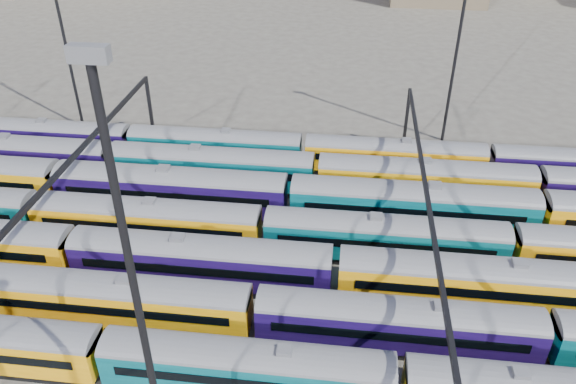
# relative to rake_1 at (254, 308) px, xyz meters

# --- Properties ---
(ground) EXTENTS (500.00, 500.00, 0.00)m
(ground) POSITION_rel_rake_1_xyz_m (2.34, 10.00, -2.63)
(ground) COLOR #413C37
(ground) RESTS_ON ground
(rake_1) EXTENTS (122.22, 2.98, 5.02)m
(rake_1) POSITION_rel_rake_1_xyz_m (0.00, 0.00, 0.00)
(rake_1) COLOR black
(rake_1) RESTS_ON ground
(rake_2) EXTENTS (129.30, 3.15, 5.32)m
(rake_2) POSITION_rel_rake_1_xyz_m (5.64, 5.00, 0.16)
(rake_2) COLOR black
(rake_2) RESTS_ON ground
(rake_3) EXTENTS (104.65, 3.07, 5.16)m
(rake_3) POSITION_rel_rake_1_xyz_m (-11.46, 10.00, 0.08)
(rake_3) COLOR black
(rake_3) RESTS_ON ground
(rake_4) EXTENTS (113.87, 3.33, 5.63)m
(rake_4) POSITION_rel_rake_1_xyz_m (-10.70, 15.00, 0.32)
(rake_4) COLOR black
(rake_4) RESTS_ON ground
(rake_5) EXTENTS (129.45, 3.16, 5.32)m
(rake_5) POSITION_rel_rake_1_xyz_m (2.93, 20.00, 0.16)
(rake_5) COLOR black
(rake_5) RESTS_ON ground
(rake_6) EXTENTS (117.73, 2.87, 4.83)m
(rake_6) POSITION_rel_rake_1_xyz_m (1.15, 25.00, -0.10)
(rake_6) COLOR black
(rake_6) RESTS_ON ground
(gantry_1) EXTENTS (0.35, 40.35, 8.03)m
(gantry_1) POSITION_rel_rake_1_xyz_m (-17.66, 10.00, 4.15)
(gantry_1) COLOR black
(gantry_1) RESTS_ON ground
(gantry_2) EXTENTS (0.35, 40.35, 8.03)m
(gantry_2) POSITION_rel_rake_1_xyz_m (12.34, 10.00, 4.15)
(gantry_2) COLOR black
(gantry_2) RESTS_ON ground
(mast_1) EXTENTS (1.40, 0.50, 25.60)m
(mast_1) POSITION_rel_rake_1_xyz_m (-27.66, 32.00, 11.33)
(mast_1) COLOR black
(mast_1) RESTS_ON ground
(mast_2) EXTENTS (1.40, 0.50, 25.60)m
(mast_2) POSITION_rel_rake_1_xyz_m (-2.66, -12.00, 11.33)
(mast_2) COLOR black
(mast_2) RESTS_ON ground
(mast_3) EXTENTS (1.40, 0.50, 25.60)m
(mast_3) POSITION_rel_rake_1_xyz_m (17.34, 34.00, 11.33)
(mast_3) COLOR black
(mast_3) RESTS_ON ground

